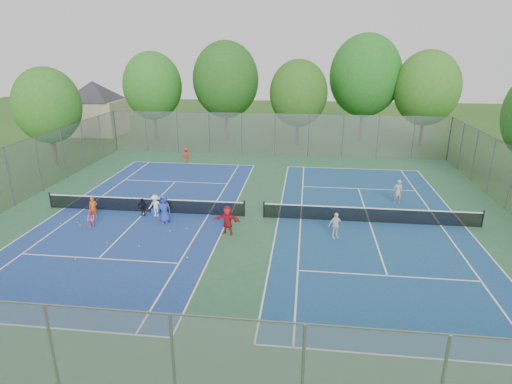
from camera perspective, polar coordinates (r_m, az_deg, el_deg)
ground at (r=26.53m, az=-0.26°, el=-3.35°), size 120.00×120.00×0.00m
court_pad at (r=26.53m, az=-0.26°, el=-3.34°), size 32.00×32.00×0.01m
court_left at (r=28.21m, az=-14.53°, el=-2.57°), size 10.97×23.77×0.01m
court_right at (r=26.63m, az=14.89°, el=-3.90°), size 10.97×23.77×0.01m
net_left at (r=28.05m, az=-14.60°, el=-1.73°), size 12.87×0.10×0.91m
net_right at (r=26.47m, az=14.97°, el=-3.02°), size 12.87×0.10×0.91m
fence_north at (r=41.27m, az=2.54°, el=7.63°), size 32.00×0.10×4.00m
fence_south at (r=12.00m, az=-10.76°, el=-23.57°), size 32.00×0.10×4.00m
fence_west at (r=31.97m, az=-30.05°, el=1.73°), size 0.10×32.00×4.00m
house at (r=54.79m, az=-20.80°, el=11.59°), size 11.03×11.03×7.30m
tree_nw at (r=49.58m, az=-13.63°, el=13.58°), size 6.40×6.40×9.58m
tree_nl at (r=48.35m, az=-4.04°, el=14.69°), size 7.20×7.20×10.69m
tree_nc at (r=45.61m, az=5.68°, el=12.95°), size 6.00×6.00×8.85m
tree_nr at (r=48.81m, az=14.37°, el=14.80°), size 7.60×7.60×11.42m
tree_ne at (r=48.04m, az=21.83°, el=12.72°), size 6.60×6.60×9.77m
tree_side_w at (r=41.13m, az=-26.06°, el=10.32°), size 5.60×5.60×8.47m
ball_crate at (r=27.71m, az=-13.22°, el=-2.50°), size 0.49×0.49×0.34m
ball_hopper at (r=28.39m, az=-11.59°, el=-1.69°), size 0.29×0.29×0.50m
student_a at (r=28.08m, az=-20.88°, el=-1.94°), size 0.57×0.50×1.31m
student_b at (r=26.53m, az=-21.15°, el=-3.42°), size 0.65×0.59×1.10m
student_c at (r=27.12m, az=-13.25°, el=-1.79°), size 0.93×0.57×1.40m
student_d at (r=27.46m, az=-14.89°, el=-1.95°), size 0.70×0.35×1.14m
student_e at (r=26.00m, az=-12.15°, el=-2.24°), size 0.89×0.62×1.72m
student_f at (r=23.94m, az=-3.83°, el=-3.76°), size 1.61×0.73×1.68m
child_far_baseline at (r=39.41m, az=-9.28°, el=4.88°), size 0.90×0.55×1.34m
instructor at (r=30.02m, az=18.39°, el=0.04°), size 0.65×0.46×1.68m
teen_court_b at (r=23.83m, az=10.54°, el=-4.41°), size 0.94×0.73×1.49m
tennis_ball_0 at (r=23.50m, az=-15.29°, el=-7.04°), size 0.07×0.07×0.07m
tennis_ball_1 at (r=21.82m, az=-9.16°, el=-8.66°), size 0.07×0.07×0.07m
tennis_ball_2 at (r=27.27m, az=-22.40°, el=-4.15°), size 0.07×0.07×0.07m
tennis_ball_3 at (r=24.38m, az=-19.19°, el=-6.47°), size 0.07×0.07×0.07m
tennis_ball_4 at (r=26.09m, az=-12.31°, el=-4.13°), size 0.07×0.07×0.07m
tennis_ball_5 at (r=27.76m, az=-22.72°, el=-3.79°), size 0.07×0.07×0.07m
tennis_ball_6 at (r=25.09m, az=-9.20°, el=-4.87°), size 0.07×0.07×0.07m
tennis_ball_7 at (r=23.21m, az=-22.92°, el=-8.27°), size 0.07×0.07×0.07m
tennis_ball_8 at (r=25.25m, az=-27.99°, el=-6.82°), size 0.07×0.07×0.07m
tennis_ball_9 at (r=25.96m, az=-27.08°, el=-5.99°), size 0.07×0.07×0.07m
tennis_ball_10 at (r=24.95m, az=-11.39°, el=-5.15°), size 0.07×0.07×0.07m
tennis_ball_11 at (r=27.98m, az=-24.60°, el=-3.87°), size 0.07×0.07×0.07m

